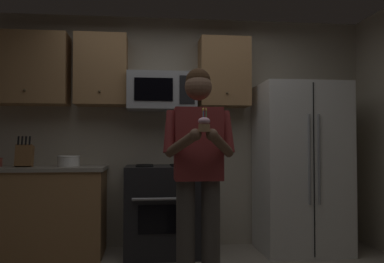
{
  "coord_description": "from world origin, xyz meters",
  "views": [
    {
      "loc": [
        -0.31,
        -3.02,
        1.14
      ],
      "look_at": [
        0.05,
        0.27,
        1.25
      ],
      "focal_mm": 38.8,
      "sensor_mm": 36.0,
      "label": 1
    }
  ],
  "objects_px": {
    "microwave": "(162,92)",
    "person": "(198,163)",
    "oven_range": "(162,210)",
    "refrigerator": "(301,167)",
    "bowl_large_white": "(68,161)",
    "cupcake": "(204,124)",
    "knife_block": "(24,156)"
  },
  "relations": [
    {
      "from": "oven_range",
      "to": "refrigerator",
      "type": "relative_size",
      "value": 0.52
    },
    {
      "from": "knife_block",
      "to": "cupcake",
      "type": "bearing_deg",
      "value": -40.44
    },
    {
      "from": "oven_range",
      "to": "cupcake",
      "type": "xyz_separation_m",
      "value": [
        0.25,
        -1.43,
        0.83
      ]
    },
    {
      "from": "bowl_large_white",
      "to": "person",
      "type": "bearing_deg",
      "value": -43.32
    },
    {
      "from": "microwave",
      "to": "person",
      "type": "distance_m",
      "value": 1.44
    },
    {
      "from": "microwave",
      "to": "knife_block",
      "type": "xyz_separation_m",
      "value": [
        -1.39,
        -0.15,
        -0.69
      ]
    },
    {
      "from": "oven_range",
      "to": "person",
      "type": "height_order",
      "value": "person"
    },
    {
      "from": "refrigerator",
      "to": "person",
      "type": "bearing_deg",
      "value": -139.69
    },
    {
      "from": "microwave",
      "to": "person",
      "type": "bearing_deg",
      "value": -78.32
    },
    {
      "from": "refrigerator",
      "to": "person",
      "type": "distance_m",
      "value": 1.64
    },
    {
      "from": "refrigerator",
      "to": "cupcake",
      "type": "relative_size",
      "value": 10.35
    },
    {
      "from": "knife_block",
      "to": "person",
      "type": "bearing_deg",
      "value": -33.09
    },
    {
      "from": "microwave",
      "to": "person",
      "type": "xyz_separation_m",
      "value": [
        0.25,
        -1.22,
        -0.72
      ]
    },
    {
      "from": "person",
      "to": "refrigerator",
      "type": "bearing_deg",
      "value": 40.31
    },
    {
      "from": "microwave",
      "to": "knife_block",
      "type": "relative_size",
      "value": 2.31
    },
    {
      "from": "oven_range",
      "to": "cupcake",
      "type": "distance_m",
      "value": 1.67
    },
    {
      "from": "knife_block",
      "to": "cupcake",
      "type": "height_order",
      "value": "cupcake"
    },
    {
      "from": "bowl_large_white",
      "to": "cupcake",
      "type": "bearing_deg",
      "value": -50.48
    },
    {
      "from": "microwave",
      "to": "knife_block",
      "type": "bearing_deg",
      "value": -173.88
    },
    {
      "from": "microwave",
      "to": "cupcake",
      "type": "relative_size",
      "value": 4.26
    },
    {
      "from": "cupcake",
      "to": "microwave",
      "type": "bearing_deg",
      "value": 99.24
    },
    {
      "from": "bowl_large_white",
      "to": "refrigerator",
      "type": "bearing_deg",
      "value": -2.15
    },
    {
      "from": "oven_range",
      "to": "microwave",
      "type": "xyz_separation_m",
      "value": [
        0.0,
        0.12,
        1.26
      ]
    },
    {
      "from": "bowl_large_white",
      "to": "microwave",
      "type": "bearing_deg",
      "value": 3.89
    },
    {
      "from": "cupcake",
      "to": "bowl_large_white",
      "type": "bearing_deg",
      "value": 129.52
    },
    {
      "from": "microwave",
      "to": "bowl_large_white",
      "type": "xyz_separation_m",
      "value": [
        -0.97,
        -0.07,
        -0.74
      ]
    },
    {
      "from": "bowl_large_white",
      "to": "person",
      "type": "relative_size",
      "value": 0.13
    },
    {
      "from": "bowl_large_white",
      "to": "cupcake",
      "type": "xyz_separation_m",
      "value": [
        1.22,
        -1.48,
        0.32
      ]
    },
    {
      "from": "microwave",
      "to": "bowl_large_white",
      "type": "height_order",
      "value": "microwave"
    },
    {
      "from": "refrigerator",
      "to": "oven_range",
      "type": "bearing_deg",
      "value": 178.5
    },
    {
      "from": "oven_range",
      "to": "knife_block",
      "type": "height_order",
      "value": "knife_block"
    },
    {
      "from": "bowl_large_white",
      "to": "knife_block",
      "type": "bearing_deg",
      "value": -168.82
    }
  ]
}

